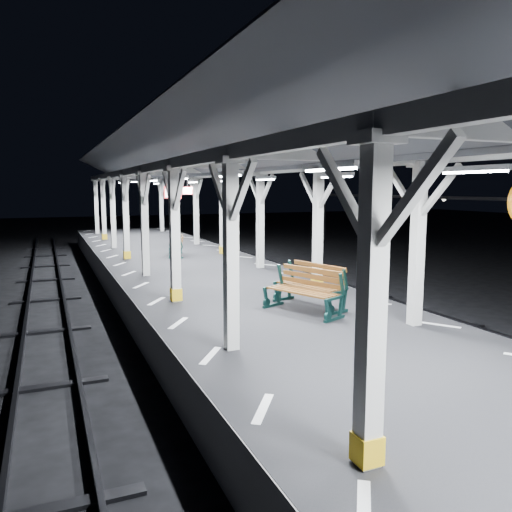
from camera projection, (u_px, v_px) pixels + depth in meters
ground at (284, 354)px, 11.46m from camera, size 120.00×120.00×0.00m
platform at (284, 333)px, 11.39m from camera, size 6.00×50.00×1.00m
hazard_stripes_left at (178, 323)px, 10.38m from camera, size 1.00×48.00×0.01m
hazard_stripes_right at (373, 302)px, 12.27m from camera, size 1.00×48.00×0.01m
track_left at (49, 384)px, 9.53m from camera, size 2.20×60.00×0.16m
track_right at (451, 328)px, 13.38m from camera, size 2.20×60.00×0.16m
canopy at (286, 153)px, 10.83m from camera, size 5.40×49.00×4.65m
bench_near at (305, 289)px, 11.23m from camera, size 1.31×1.97×1.00m
bench_mid at (312, 284)px, 11.83m from camera, size 1.17×1.97×1.00m
bench_far at (178, 245)px, 20.55m from camera, size 0.93×1.67×0.86m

